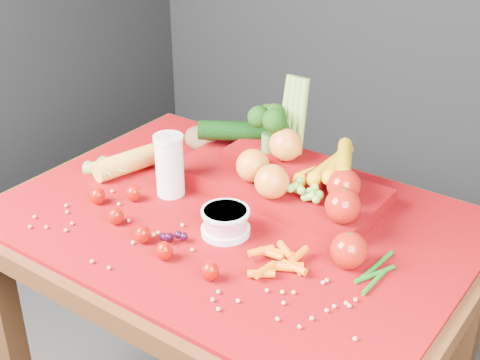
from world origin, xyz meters
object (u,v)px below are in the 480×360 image
Objects in this scene: table at (235,255)px; produce_mound at (287,173)px; milk_glass at (169,163)px; yogurt_bowl at (225,221)px.

table is 0.23m from produce_mound.
yogurt_bowl is (0.21, -0.07, -0.05)m from milk_glass.
table is 7.13× the size of milk_glass.
milk_glass is 1.42× the size of yogurt_bowl.
yogurt_bowl is 0.22m from produce_mound.
milk_glass is 0.26× the size of produce_mound.
yogurt_bowl is at bearing -94.78° from produce_mound.
produce_mound is at bearing 74.82° from table.
table is 0.27m from milk_glass.
produce_mound reaches higher than yogurt_bowl.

